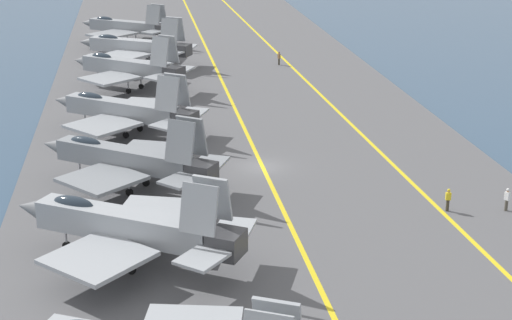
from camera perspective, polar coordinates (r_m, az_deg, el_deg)
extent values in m
plane|color=#334C66|center=(67.37, 0.48, -0.81)|extent=(2000.00, 2000.00, 0.00)
cube|color=#565659|center=(67.30, 0.48, -0.65)|extent=(227.36, 40.76, 0.40)
cube|color=yellow|center=(69.82, 9.59, 0.01)|extent=(204.52, 7.18, 0.01)
cube|color=yellow|center=(67.23, 0.48, -0.49)|extent=(204.62, 0.36, 0.01)
cube|color=#9EA3A8|center=(50.47, -9.64, -4.66)|extent=(7.84, 11.27, 1.82)
cone|color=#5B5E60|center=(54.31, -15.97, -3.37)|extent=(2.66, 2.85, 1.73)
cube|color=#38383A|center=(47.31, -2.17, -6.10)|extent=(2.80, 2.76, 1.54)
ellipsoid|color=#232D38|center=(52.06, -13.14, -3.10)|extent=(2.38, 3.03, 1.00)
cube|color=#9EA3A8|center=(47.86, -11.41, -6.97)|extent=(7.41, 7.41, 0.28)
cube|color=#9EA3A8|center=(53.27, -7.24, -3.88)|extent=(6.57, 6.56, 0.28)
cube|color=#9EA3A8|center=(46.05, -4.19, -3.60)|extent=(1.97, 2.43, 2.95)
cube|color=#9EA3A8|center=(47.62, -3.17, -2.76)|extent=(1.97, 2.43, 2.95)
cube|color=#9EA3A8|center=(45.64, -3.95, -7.15)|extent=(3.61, 3.57, 0.20)
cube|color=#9EA3A8|center=(49.39, -1.58, -4.93)|extent=(3.44, 3.15, 0.20)
cylinder|color=#B2B2B7|center=(53.56, -13.64, -5.55)|extent=(0.16, 0.16, 1.72)
cylinder|color=black|center=(53.80, -13.60, -6.09)|extent=(0.50, 0.63, 0.60)
cylinder|color=#B2B2B7|center=(49.66, -9.09, -7.31)|extent=(0.16, 0.16, 1.72)
cylinder|color=black|center=(49.92, -9.05, -7.88)|extent=(0.50, 0.63, 0.60)
cylinder|color=#B2B2B7|center=(51.60, -7.62, -6.14)|extent=(0.16, 0.16, 1.72)
cylinder|color=black|center=(51.85, -7.60, -6.70)|extent=(0.50, 0.63, 0.60)
cube|color=gray|center=(62.50, -9.61, 0.16)|extent=(8.24, 10.72, 1.64)
cone|color=#5B5E60|center=(66.66, -14.48, 1.04)|extent=(2.58, 2.75, 1.55)
cube|color=#38383A|center=(58.80, -3.96, -0.87)|extent=(2.66, 2.67, 1.39)
ellipsoid|color=#232D38|center=(64.37, -12.28, 1.29)|extent=(2.41, 2.90, 0.90)
cube|color=gray|center=(59.94, -11.12, -1.34)|extent=(7.24, 7.23, 0.28)
cube|color=gray|center=(65.04, -7.58, 0.55)|extent=(6.61, 6.66, 0.28)
cube|color=gray|center=(57.94, -5.54, 1.30)|extent=(2.09, 2.41, 3.15)
cube|color=gray|center=(59.33, -4.68, 1.77)|extent=(2.09, 2.41, 3.15)
cube|color=gray|center=(57.26, -5.49, -1.49)|extent=(3.58, 3.58, 0.20)
cube|color=gray|center=(60.82, -3.30, -0.14)|extent=(3.50, 3.24, 0.20)
cylinder|color=#B2B2B7|center=(65.66, -12.68, -0.67)|extent=(0.16, 0.16, 1.77)
cylinder|color=black|center=(65.87, -12.65, -1.15)|extent=(0.53, 0.62, 0.60)
cylinder|color=#B2B2B7|center=(61.55, -9.22, -1.83)|extent=(0.16, 0.16, 1.77)
cylinder|color=black|center=(61.77, -9.19, -2.33)|extent=(0.53, 0.62, 0.60)
cylinder|color=#B2B2B7|center=(63.29, -8.03, -1.15)|extent=(0.16, 0.16, 1.77)
cylinder|color=black|center=(63.50, -8.00, -1.64)|extent=(0.53, 0.62, 0.60)
cube|color=#93999E|center=(76.65, -9.76, 3.65)|extent=(8.35, 10.83, 1.68)
cone|color=#5B5E60|center=(80.88, -13.81, 4.20)|extent=(2.62, 2.79, 1.60)
cube|color=#38383A|center=(72.77, -5.17, 2.99)|extent=(2.71, 2.72, 1.43)
ellipsoid|color=#232D38|center=(78.61, -11.98, 4.51)|extent=(2.45, 2.93, 0.93)
cube|color=#93999E|center=(73.85, -11.09, 2.50)|extent=(7.50, 7.52, 0.28)
cube|color=#93999E|center=(79.35, -8.00, 3.88)|extent=(6.95, 6.84, 0.28)
cube|color=#93999E|center=(72.07, -6.48, 4.80)|extent=(2.11, 2.43, 3.17)
cube|color=#93999E|center=(73.51, -5.74, 5.12)|extent=(2.11, 2.43, 3.17)
cube|color=#93999E|center=(71.22, -6.44, 2.57)|extent=(3.59, 3.60, 0.20)
cube|color=#93999E|center=(74.85, -4.60, 3.48)|extent=(3.51, 3.26, 0.20)
cylinder|color=#B2B2B7|center=(79.75, -12.32, 2.90)|extent=(0.16, 0.16, 1.54)
cylinder|color=black|center=(79.88, -12.29, 2.58)|extent=(0.53, 0.62, 0.60)
cylinder|color=#B2B2B7|center=(75.51, -9.46, 2.14)|extent=(0.16, 0.16, 1.54)
cylinder|color=black|center=(75.65, -9.44, 1.80)|extent=(0.53, 0.62, 0.60)
cylinder|color=#B2B2B7|center=(77.33, -8.45, 2.62)|extent=(0.16, 0.16, 1.54)
cylinder|color=black|center=(77.47, -8.43, 2.28)|extent=(0.53, 0.62, 0.60)
cube|color=#93999E|center=(92.77, -9.46, 6.70)|extent=(8.32, 10.10, 1.73)
cone|color=#5B5E60|center=(96.92, -12.58, 7.05)|extent=(2.62, 2.71, 1.65)
cube|color=#38383A|center=(88.83, -5.97, 6.29)|extent=(2.71, 2.68, 1.47)
ellipsoid|color=#232D38|center=(94.73, -11.16, 7.37)|extent=(2.45, 2.78, 0.95)
cube|color=#93999E|center=(90.01, -10.61, 5.86)|extent=(7.14, 7.19, 0.28)
cube|color=#93999E|center=(95.37, -7.96, 6.78)|extent=(6.80, 6.62, 0.28)
cube|color=#93999E|center=(88.26, -7.03, 7.82)|extent=(2.09, 2.31, 3.21)
cube|color=#93999E|center=(89.72, -6.36, 8.04)|extent=(2.09, 2.31, 3.21)
cube|color=#93999E|center=(87.30, -7.07, 6.00)|extent=(3.48, 3.52, 0.20)
cube|color=#93999E|center=(90.91, -5.41, 6.61)|extent=(3.48, 3.21, 0.20)
cylinder|color=#B2B2B7|center=(95.80, -11.41, 5.87)|extent=(0.16, 0.16, 1.89)
cylinder|color=black|center=(95.95, -11.39, 5.50)|extent=(0.54, 0.61, 0.60)
cylinder|color=#B2B2B7|center=(91.57, -9.28, 5.37)|extent=(0.16, 0.16, 1.89)
cylinder|color=black|center=(91.73, -9.26, 4.98)|extent=(0.54, 0.61, 0.60)
cylinder|color=#B2B2B7|center=(93.43, -8.38, 5.71)|extent=(0.16, 0.16, 1.89)
cylinder|color=black|center=(93.59, -8.36, 5.32)|extent=(0.54, 0.61, 0.60)
cube|color=#9EA3A8|center=(105.58, -8.95, 8.19)|extent=(7.59, 11.41, 1.72)
cone|color=#5B5E60|center=(109.25, -12.21, 8.37)|extent=(2.57, 2.82, 1.64)
cube|color=#38383A|center=(102.20, -5.39, 7.96)|extent=(2.71, 2.70, 1.47)
ellipsoid|color=#232D38|center=(107.31, -10.71, 8.72)|extent=(2.30, 3.04, 0.95)
cube|color=#9EA3A8|center=(102.29, -9.79, 7.45)|extent=(7.88, 7.87, 0.28)
cube|color=#9EA3A8|center=(108.73, -7.75, 8.28)|extent=(7.09, 6.68, 0.28)
cube|color=#9EA3A8|center=(101.53, -6.34, 9.28)|extent=(2.00, 2.49, 3.21)
cube|color=#9EA3A8|center=(103.11, -5.87, 9.46)|extent=(2.00, 2.49, 3.21)
cube|color=#9EA3A8|center=(100.45, -6.22, 7.73)|extent=(3.63, 3.57, 0.20)
cube|color=#9EA3A8|center=(104.40, -5.08, 8.22)|extent=(3.42, 3.12, 0.20)
cylinder|color=#B2B2B7|center=(108.23, -11.00, 7.42)|extent=(0.16, 0.16, 1.71)
cylinder|color=black|center=(108.35, -10.99, 7.13)|extent=(0.49, 0.63, 0.60)
cylinder|color=#B2B2B7|center=(104.31, -8.64, 7.10)|extent=(0.16, 0.16, 1.71)
cylinder|color=black|center=(104.43, -8.62, 6.81)|extent=(0.49, 0.63, 0.60)
cylinder|color=#B2B2B7|center=(106.36, -8.00, 7.38)|extent=(0.16, 0.16, 1.71)
cylinder|color=black|center=(106.47, -7.98, 7.08)|extent=(0.49, 0.63, 0.60)
cube|color=gray|center=(119.94, -9.55, 9.58)|extent=(7.75, 10.46, 1.61)
cone|color=#5B5E60|center=(123.80, -12.15, 9.72)|extent=(2.48, 2.66, 1.53)
cube|color=#38383A|center=(116.25, -6.71, 9.40)|extent=(2.58, 2.58, 1.37)
ellipsoid|color=#232D38|center=(121.80, -10.95, 10.01)|extent=(2.30, 2.82, 0.88)
cube|color=gray|center=(116.79, -10.41, 9.00)|extent=(7.65, 7.71, 0.28)
cube|color=gray|center=(122.87, -8.39, 9.63)|extent=(7.23, 6.69, 0.28)
cube|color=gray|center=(115.83, -7.51, 10.42)|extent=(1.93, 2.29, 2.73)
cube|color=gray|center=(117.24, -7.07, 10.55)|extent=(1.93, 2.29, 2.73)
cube|color=gray|center=(114.65, -7.50, 9.22)|extent=(3.53, 3.51, 0.20)
cube|color=gray|center=(118.33, -6.35, 9.59)|extent=(3.44, 3.13, 0.20)
cylinder|color=#B2B2B7|center=(122.69, -11.18, 8.87)|extent=(0.16, 0.16, 1.88)
cylinder|color=black|center=(122.80, -11.16, 8.58)|extent=(0.52, 0.62, 0.60)
cylinder|color=#B2B2B7|center=(118.69, -9.33, 8.63)|extent=(0.16, 0.16, 1.88)
cylinder|color=black|center=(118.81, -9.32, 8.32)|extent=(0.52, 0.62, 0.60)
cylinder|color=#B2B2B7|center=(120.52, -8.73, 8.83)|extent=(0.16, 0.16, 1.88)
cylinder|color=black|center=(120.64, -8.72, 8.53)|extent=(0.52, 0.62, 0.60)
cylinder|color=#383328|center=(104.96, 1.68, 7.16)|extent=(0.24, 0.24, 0.87)
cube|color=brown|center=(104.80, 1.68, 7.55)|extent=(0.44, 0.37, 0.60)
sphere|color=#9E7051|center=(104.71, 1.69, 7.79)|extent=(0.22, 0.22, 0.22)
sphere|color=brown|center=(104.70, 1.69, 7.82)|extent=(0.24, 0.24, 0.24)
cylinder|color=#4C473D|center=(61.16, 17.74, -3.15)|extent=(0.24, 0.24, 0.86)
cube|color=white|center=(60.89, 17.81, -2.51)|extent=(0.46, 0.40, 0.62)
sphere|color=#9E7051|center=(60.73, 17.85, -2.13)|extent=(0.22, 0.22, 0.22)
sphere|color=white|center=(60.71, 17.86, -2.08)|extent=(0.24, 0.24, 0.24)
cylinder|color=#383328|center=(59.91, 13.76, -3.22)|extent=(0.24, 0.24, 0.90)
cube|color=yellow|center=(59.64, 13.81, -2.57)|extent=(0.32, 0.42, 0.56)
sphere|color=#9E7051|center=(59.49, 13.85, -2.20)|extent=(0.22, 0.22, 0.22)
sphere|color=yellow|center=(59.47, 13.85, -2.15)|extent=(0.24, 0.24, 0.24)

